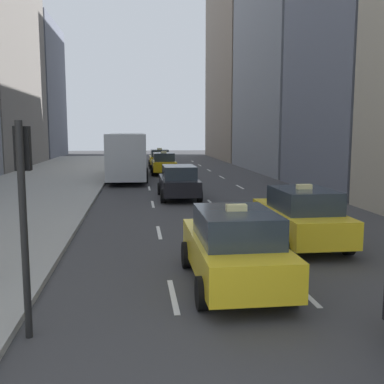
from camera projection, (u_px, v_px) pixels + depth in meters
name	position (u px, v px, depth m)	size (l,w,h in m)	color
sidewalk_left	(36.00, 187.00, 27.25)	(8.00, 66.00, 0.15)	#9E9E99
lane_markings	(202.00, 194.00, 24.49)	(5.72, 56.00, 0.01)	white
taxi_lead	(234.00, 247.00, 9.96)	(2.02, 4.40, 1.87)	yellow
taxi_second	(164.00, 163.00, 35.81)	(2.02, 4.40, 1.87)	yellow
taxi_third	(159.00, 159.00, 42.17)	(2.02, 4.40, 1.87)	yellow
taxi_fourth	(301.00, 216.00, 13.60)	(2.02, 4.40, 1.87)	yellow
sedan_black_near	(179.00, 182.00, 22.96)	(2.02, 4.59, 1.70)	black
city_bus	(127.00, 154.00, 32.69)	(2.80, 11.61, 3.25)	#B7BCC1
traffic_light_pole	(24.00, 194.00, 7.30)	(0.24, 0.42, 3.60)	black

